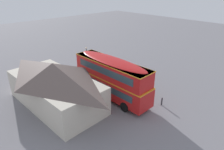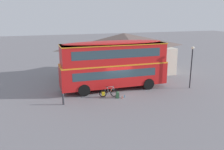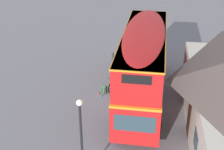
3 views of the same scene
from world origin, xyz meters
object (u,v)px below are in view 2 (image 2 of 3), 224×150
(water_bottle_red_squeeze, at_px, (122,98))
(kerb_bollard, at_px, (63,99))
(double_decker_bus, at_px, (114,63))
(backpack_on_ground, at_px, (117,95))
(touring_bicycle, at_px, (108,93))
(water_bottle_blue_sports, at_px, (125,96))
(street_lamp, at_px, (192,62))

(water_bottle_red_squeeze, height_order, kerb_bollard, kerb_bollard)
(double_decker_bus, relative_size, kerb_bollard, 10.79)
(backpack_on_ground, bearing_deg, water_bottle_red_squeeze, -44.40)
(double_decker_bus, bearing_deg, touring_bicycle, -120.15)
(touring_bicycle, distance_m, kerb_bollard, 4.11)
(touring_bicycle, distance_m, water_bottle_red_squeeze, 1.36)
(double_decker_bus, distance_m, kerb_bollard, 6.33)
(backpack_on_ground, distance_m, water_bottle_blue_sports, 0.69)
(double_decker_bus, relative_size, touring_bicycle, 6.24)
(water_bottle_red_squeeze, relative_size, kerb_bollard, 0.22)
(double_decker_bus, relative_size, water_bottle_red_squeeze, 48.98)
(double_decker_bus, height_order, street_lamp, double_decker_bus)
(double_decker_bus, xyz_separation_m, street_lamp, (7.39, -1.98, -0.00))
(water_bottle_red_squeeze, distance_m, kerb_bollard, 5.13)
(touring_bicycle, bearing_deg, water_bottle_blue_sports, -22.72)
(touring_bicycle, xyz_separation_m, water_bottle_blue_sports, (1.40, -0.58, -0.26))
(touring_bicycle, relative_size, street_lamp, 0.40)
(backpack_on_ground, xyz_separation_m, street_lamp, (7.87, 0.58, 2.34))
(double_decker_bus, distance_m, touring_bicycle, 3.32)
(touring_bicycle, height_order, water_bottle_red_squeeze, touring_bicycle)
(double_decker_bus, xyz_separation_m, touring_bicycle, (-1.21, -2.09, -2.27))
(touring_bicycle, distance_m, backpack_on_ground, 0.88)
(double_decker_bus, bearing_deg, water_bottle_blue_sports, -86.14)
(backpack_on_ground, bearing_deg, touring_bicycle, 147.27)
(touring_bicycle, distance_m, water_bottle_blue_sports, 1.53)
(backpack_on_ground, relative_size, street_lamp, 0.14)
(touring_bicycle, bearing_deg, street_lamp, 0.72)
(water_bottle_blue_sports, xyz_separation_m, street_lamp, (7.21, 0.69, 2.52))
(backpack_on_ground, height_order, water_bottle_blue_sports, backpack_on_ground)
(double_decker_bus, relative_size, street_lamp, 2.48)
(touring_bicycle, xyz_separation_m, water_bottle_red_squeeze, (1.07, -0.80, -0.27))
(double_decker_bus, distance_m, street_lamp, 7.65)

